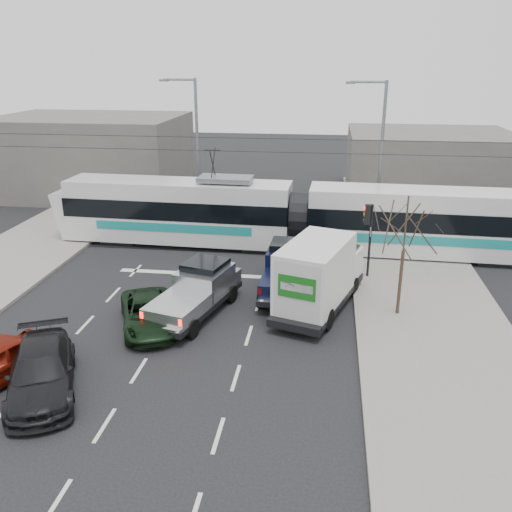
# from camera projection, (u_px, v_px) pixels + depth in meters

# --- Properties ---
(ground) EXTENTS (120.00, 120.00, 0.00)m
(ground) POSITION_uv_depth(u_px,v_px,m) (206.00, 333.00, 21.27)
(ground) COLOR black
(ground) RESTS_ON ground
(sidewalk_right) EXTENTS (6.00, 60.00, 0.15)m
(sidewalk_right) POSITION_uv_depth(u_px,v_px,m) (443.00, 346.00, 20.12)
(sidewalk_right) COLOR gray
(sidewalk_right) RESTS_ON ground
(rails) EXTENTS (60.00, 1.60, 0.03)m
(rails) POSITION_uv_depth(u_px,v_px,m) (245.00, 249.00, 30.58)
(rails) COLOR #33302D
(rails) RESTS_ON ground
(building_left) EXTENTS (14.00, 10.00, 6.00)m
(building_left) POSITION_uv_depth(u_px,v_px,m) (92.00, 155.00, 42.48)
(building_left) COLOR #68635E
(building_left) RESTS_ON ground
(building_right) EXTENTS (12.00, 10.00, 5.00)m
(building_right) POSITION_uv_depth(u_px,v_px,m) (428.00, 165.00, 41.25)
(building_right) COLOR #68635E
(building_right) RESTS_ON ground
(bare_tree) EXTENTS (2.40, 2.40, 5.00)m
(bare_tree) POSITION_uv_depth(u_px,v_px,m) (405.00, 229.00, 21.35)
(bare_tree) COLOR #47382B
(bare_tree) RESTS_ON ground
(traffic_signal) EXTENTS (0.44, 0.44, 3.60)m
(traffic_signal) POSITION_uv_depth(u_px,v_px,m) (368.00, 225.00, 25.57)
(traffic_signal) COLOR black
(traffic_signal) RESTS_ON ground
(street_lamp_near) EXTENTS (2.38, 0.25, 9.00)m
(street_lamp_near) POSITION_uv_depth(u_px,v_px,m) (378.00, 150.00, 31.63)
(street_lamp_near) COLOR slate
(street_lamp_near) RESTS_ON ground
(street_lamp_far) EXTENTS (2.38, 0.25, 9.00)m
(street_lamp_far) POSITION_uv_depth(u_px,v_px,m) (194.00, 141.00, 34.94)
(street_lamp_far) COLOR slate
(street_lamp_far) RESTS_ON ground
(catenary) EXTENTS (60.00, 0.20, 7.00)m
(catenary) POSITION_uv_depth(u_px,v_px,m) (244.00, 182.00, 29.25)
(catenary) COLOR black
(catenary) RESTS_ON ground
(tram) EXTENTS (26.76, 3.56, 5.45)m
(tram) POSITION_uv_depth(u_px,v_px,m) (299.00, 216.00, 29.92)
(tram) COLOR silver
(tram) RESTS_ON ground
(silver_pickup) EXTENTS (3.27, 5.87, 2.03)m
(silver_pickup) POSITION_uv_depth(u_px,v_px,m) (198.00, 290.00, 22.71)
(silver_pickup) COLOR black
(silver_pickup) RESTS_ON ground
(box_truck) EXTENTS (3.96, 6.66, 3.15)m
(box_truck) POSITION_uv_depth(u_px,v_px,m) (320.00, 275.00, 22.79)
(box_truck) COLOR black
(box_truck) RESTS_ON ground
(navy_pickup) EXTENTS (2.15, 5.22, 2.18)m
(navy_pickup) POSITION_uv_depth(u_px,v_px,m) (287.00, 269.00, 24.76)
(navy_pickup) COLOR black
(navy_pickup) RESTS_ON ground
(green_car) EXTENTS (3.58, 4.84, 1.22)m
(green_car) POSITION_uv_depth(u_px,v_px,m) (148.00, 313.00, 21.50)
(green_car) COLOR black
(green_car) RESTS_ON ground
(dark_car) EXTENTS (3.87, 5.30, 1.43)m
(dark_car) POSITION_uv_depth(u_px,v_px,m) (41.00, 372.00, 17.30)
(dark_car) COLOR black
(dark_car) RESTS_ON ground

